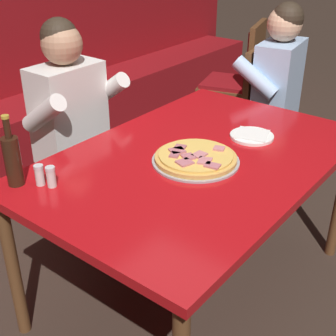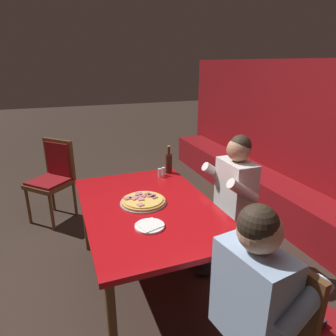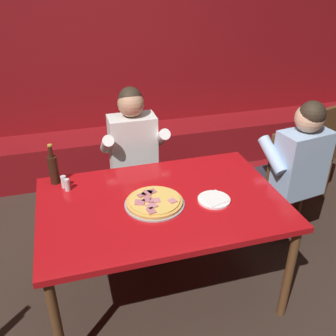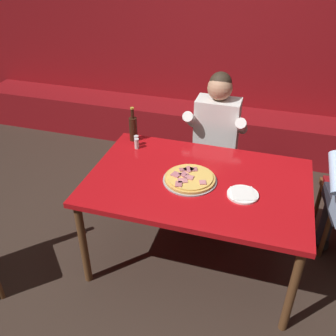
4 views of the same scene
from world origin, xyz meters
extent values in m
plane|color=#33261E|center=(0.00, 0.00, 0.00)|extent=(24.00, 24.00, 0.00)
cube|color=maroon|center=(0.00, 2.18, 0.95)|extent=(6.80, 0.16, 1.90)
cube|color=maroon|center=(0.00, 1.86, 0.23)|extent=(6.46, 0.48, 0.46)
cylinder|color=brown|center=(-0.72, -0.45, 0.36)|extent=(0.06, 0.06, 0.73)
cylinder|color=brown|center=(0.72, -0.45, 0.36)|extent=(0.06, 0.06, 0.73)
cylinder|color=brown|center=(-0.72, 0.45, 0.36)|extent=(0.06, 0.06, 0.73)
cylinder|color=brown|center=(0.72, 0.45, 0.36)|extent=(0.06, 0.06, 0.73)
cube|color=#B20F14|center=(0.00, 0.00, 0.75)|extent=(1.56, 1.03, 0.04)
cylinder|color=#9E9EA3|center=(-0.05, -0.03, 0.77)|extent=(0.38, 0.38, 0.01)
cylinder|color=gold|center=(-0.05, -0.03, 0.79)|extent=(0.36, 0.36, 0.02)
cylinder|color=#E0B251|center=(-0.05, -0.03, 0.80)|extent=(0.32, 0.32, 0.01)
cube|color=#A85B66|center=(-0.05, 0.06, 0.81)|extent=(0.06, 0.06, 0.01)
cube|color=#B76670|center=(-0.10, -0.15, 0.81)|extent=(0.06, 0.07, 0.01)
cube|color=#C6757A|center=(0.05, -0.08, 0.81)|extent=(0.06, 0.06, 0.01)
cube|color=#C6757A|center=(-0.06, -0.05, 0.81)|extent=(0.06, 0.05, 0.01)
cube|color=#B76670|center=(-0.08, 0.05, 0.81)|extent=(0.08, 0.08, 0.01)
cube|color=#B76670|center=(-0.15, -0.04, 0.81)|extent=(0.08, 0.07, 0.01)
cube|color=#A85B66|center=(-0.12, 0.03, 0.81)|extent=(0.06, 0.05, 0.01)
cube|color=#B76670|center=(-0.10, -0.02, 0.81)|extent=(0.07, 0.07, 0.01)
cube|color=#C6757A|center=(-0.09, -0.10, 0.81)|extent=(0.08, 0.08, 0.01)
cylinder|color=white|center=(0.32, -0.09, 0.77)|extent=(0.21, 0.21, 0.01)
cube|color=white|center=(0.32, -0.09, 0.78)|extent=(0.19, 0.19, 0.01)
cylinder|color=black|center=(-0.65, 0.42, 0.87)|extent=(0.07, 0.07, 0.20)
cylinder|color=black|center=(-0.65, 0.42, 1.01)|extent=(0.03, 0.03, 0.08)
cylinder|color=#B29933|center=(-0.65, 0.42, 1.05)|extent=(0.03, 0.03, 0.01)
cylinder|color=silver|center=(-0.59, 0.34, 0.80)|extent=(0.04, 0.04, 0.07)
cylinder|color=silver|center=(-0.59, 0.34, 0.79)|extent=(0.03, 0.03, 0.04)
cylinder|color=silver|center=(-0.59, 0.34, 0.85)|extent=(0.04, 0.04, 0.01)
cylinder|color=silver|center=(-0.57, 0.30, 0.80)|extent=(0.04, 0.04, 0.07)
cylinder|color=#28231E|center=(-0.57, 0.30, 0.79)|extent=(0.03, 0.03, 0.04)
cylinder|color=silver|center=(-0.57, 0.30, 0.85)|extent=(0.04, 0.04, 0.01)
ellipsoid|color=black|center=(-0.12, 0.53, 0.04)|extent=(0.11, 0.24, 0.09)
ellipsoid|color=black|center=(0.08, 0.53, 0.04)|extent=(0.11, 0.24, 0.09)
cylinder|color=#282833|center=(-0.12, 0.53, 0.23)|extent=(0.11, 0.11, 0.43)
cylinder|color=#282833|center=(0.08, 0.53, 0.23)|extent=(0.11, 0.11, 0.43)
cube|color=#282833|center=(-0.02, 0.63, 0.51)|extent=(0.34, 0.40, 0.12)
cube|color=silver|center=(-0.02, 0.83, 0.78)|extent=(0.38, 0.22, 0.52)
cylinder|color=silver|center=(-0.24, 0.75, 0.86)|extent=(0.09, 0.30, 0.25)
cylinder|color=silver|center=(0.20, 0.75, 0.86)|extent=(0.09, 0.30, 0.25)
sphere|color=tan|center=(-0.02, 0.83, 1.15)|extent=(0.21, 0.21, 0.21)
sphere|color=#2D2319|center=(-0.02, 0.84, 1.18)|extent=(0.19, 0.19, 0.19)
cylinder|color=brown|center=(1.79, 1.08, 0.23)|extent=(0.04, 0.04, 0.45)
cylinder|color=brown|center=(1.43, 0.97, 0.23)|extent=(0.04, 0.04, 0.45)
cylinder|color=brown|center=(1.90, 0.71, 0.23)|extent=(0.04, 0.04, 0.45)
cylinder|color=brown|center=(1.54, 0.60, 0.23)|extent=(0.04, 0.04, 0.45)
cube|color=brown|center=(1.66, 0.84, 0.48)|extent=(0.55, 0.55, 0.05)
cube|color=maroon|center=(1.66, 0.84, 0.52)|extent=(0.50, 0.50, 0.03)
cube|color=brown|center=(1.72, 0.65, 0.76)|extent=(0.43, 0.17, 0.50)
cube|color=maroon|center=(1.71, 0.67, 0.76)|extent=(0.35, 0.13, 0.42)
cylinder|color=brown|center=(1.31, 0.74, 0.23)|extent=(0.04, 0.04, 0.45)
cylinder|color=brown|center=(0.93, 0.69, 0.23)|extent=(0.04, 0.04, 0.45)
cylinder|color=brown|center=(1.36, 0.36, 0.23)|extent=(0.04, 0.04, 0.45)
cylinder|color=brown|center=(0.98, 0.32, 0.23)|extent=(0.04, 0.04, 0.45)
cube|color=brown|center=(1.14, 0.53, 0.48)|extent=(0.49, 0.49, 0.05)
cube|color=maroon|center=(1.14, 0.53, 0.52)|extent=(0.45, 0.45, 0.03)
cube|color=brown|center=(1.17, 0.33, 0.74)|extent=(0.44, 0.10, 0.49)
cube|color=maroon|center=(1.17, 0.35, 0.74)|extent=(0.36, 0.07, 0.41)
ellipsoid|color=black|center=(1.19, 0.49, 0.04)|extent=(0.15, 0.25, 0.09)
ellipsoid|color=black|center=(1.00, 0.46, 0.04)|extent=(0.15, 0.25, 0.09)
cylinder|color=#282833|center=(1.19, 0.49, 0.23)|extent=(0.11, 0.11, 0.43)
cylinder|color=#282833|center=(1.00, 0.46, 0.23)|extent=(0.11, 0.11, 0.43)
cube|color=#282833|center=(1.11, 0.38, 0.51)|extent=(0.40, 0.45, 0.12)
cube|color=#9EBCE0|center=(1.14, 0.18, 0.78)|extent=(0.41, 0.28, 0.52)
cylinder|color=#9EBCE0|center=(1.35, 0.29, 0.86)|extent=(0.13, 0.31, 0.25)
cylinder|color=#9EBCE0|center=(0.91, 0.22, 0.86)|extent=(0.13, 0.31, 0.25)
sphere|color=#D6A884|center=(1.14, 0.18, 1.15)|extent=(0.21, 0.21, 0.21)
sphere|color=#2D2319|center=(1.14, 0.16, 1.18)|extent=(0.19, 0.19, 0.19)
camera|label=1|loc=(-1.54, -1.05, 1.70)|focal=50.00mm
camera|label=2|loc=(2.09, -0.62, 1.86)|focal=32.00mm
camera|label=3|loc=(-0.51, -1.94, 2.12)|focal=40.00mm
camera|label=4|loc=(0.42, -2.14, 2.27)|focal=40.00mm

